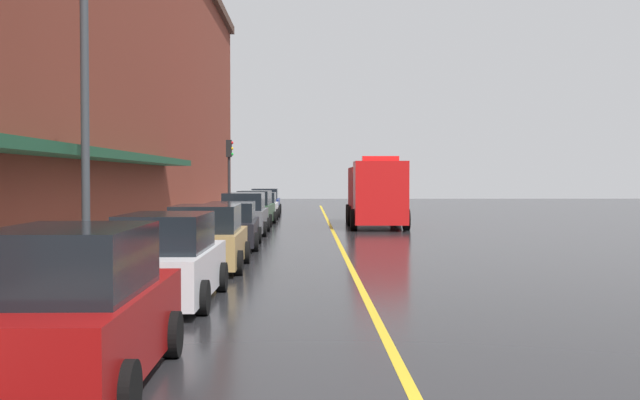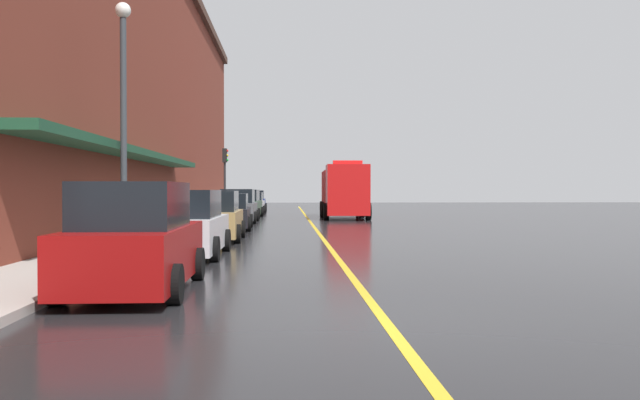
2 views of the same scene
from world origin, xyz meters
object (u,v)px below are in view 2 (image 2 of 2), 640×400
(parked_car_0, at_px, (136,241))
(parking_meter_2, at_px, (179,209))
(parking_meter_1, at_px, (237,199))
(parked_car_4, at_px, (238,207))
(traffic_light_near, at_px, (225,168))
(parked_car_1, at_px, (187,226))
(parked_car_7, at_px, (253,202))
(parking_meter_0, at_px, (192,207))
(parked_car_3, at_px, (229,213))
(parked_car_6, at_px, (251,204))
(fire_truck, at_px, (344,192))
(street_lamp_left, at_px, (123,98))
(parked_car_2, at_px, (213,217))
(parked_car_5, at_px, (246,205))

(parked_car_0, bearing_deg, parking_meter_2, 5.70)
(parking_meter_1, relative_size, parking_meter_2, 1.00)
(parked_car_4, height_order, traffic_light_near, traffic_light_near)
(parked_car_1, relative_size, parked_car_7, 1.06)
(parked_car_4, xyz_separation_m, parking_meter_0, (-1.41, -7.42, 0.21))
(parked_car_3, relative_size, parked_car_6, 1.13)
(parked_car_0, xyz_separation_m, traffic_light_near, (-1.32, 31.00, 2.27))
(parked_car_3, height_order, parking_meter_2, parked_car_3)
(parking_meter_0, bearing_deg, traffic_light_near, 89.75)
(parked_car_3, bearing_deg, parked_car_6, -1.26)
(parked_car_4, distance_m, fire_truck, 8.24)
(parked_car_3, xyz_separation_m, street_lamp_left, (-2.09, -10.46, 3.64))
(parked_car_1, xyz_separation_m, parked_car_3, (0.10, 11.75, -0.07))
(fire_truck, bearing_deg, parked_car_6, -137.55)
(parked_car_3, bearing_deg, street_lamp_left, 167.28)
(parked_car_0, xyz_separation_m, parked_car_7, (-0.04, 42.33, -0.08))
(parking_meter_2, bearing_deg, parked_car_6, 86.50)
(parked_car_2, xyz_separation_m, parked_car_4, (-0.03, 12.63, 0.03))
(parking_meter_0, xyz_separation_m, parking_meter_1, (0.00, 25.01, 0.00))
(parking_meter_0, bearing_deg, fire_truck, 59.10)
(parked_car_1, distance_m, parked_car_7, 36.33)
(parked_car_5, xyz_separation_m, fire_truck, (6.18, -0.92, 0.82))
(parked_car_2, height_order, fire_truck, fire_truck)
(parking_meter_2, bearing_deg, parking_meter_1, 90.00)
(parked_car_0, distance_m, parked_car_3, 17.75)
(parked_car_2, bearing_deg, traffic_light_near, 3.60)
(parked_car_4, xyz_separation_m, parking_meter_1, (-1.41, 17.59, 0.21))
(parked_car_3, relative_size, street_lamp_left, 0.70)
(parked_car_3, distance_m, traffic_light_near, 13.54)
(parked_car_3, xyz_separation_m, parked_car_7, (-0.15, 24.58, 0.04))
(parking_meter_0, relative_size, street_lamp_left, 0.19)
(parked_car_4, relative_size, parked_car_6, 1.10)
(parked_car_6, bearing_deg, parked_car_5, -179.39)
(parked_car_7, bearing_deg, parked_car_2, 179.79)
(fire_truck, bearing_deg, parked_car_3, -26.77)
(parked_car_1, bearing_deg, parked_car_2, 0.06)
(parked_car_4, distance_m, traffic_light_near, 7.40)
(parked_car_4, distance_m, parked_car_7, 18.22)
(parked_car_4, xyz_separation_m, parking_meter_2, (-1.41, -10.99, 0.21))
(parked_car_0, distance_m, parked_car_4, 24.11)
(parking_meter_0, bearing_deg, parking_meter_1, 90.00)
(fire_truck, bearing_deg, parking_meter_1, -147.11)
(parked_car_5, distance_m, traffic_light_near, 2.79)
(parked_car_6, distance_m, parking_meter_0, 19.83)
(parked_car_3, xyz_separation_m, parking_meter_1, (-1.49, 23.94, 0.30))
(parked_car_6, height_order, street_lamp_left, street_lamp_left)
(parked_car_1, distance_m, parking_meter_0, 10.78)
(parked_car_3, xyz_separation_m, parking_meter_0, (-1.49, -1.06, 0.30))
(parked_car_3, relative_size, parking_meter_2, 3.64)
(parked_car_0, distance_m, traffic_light_near, 31.12)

